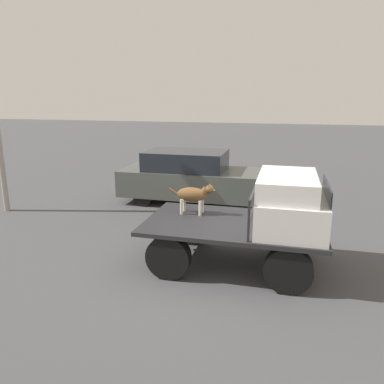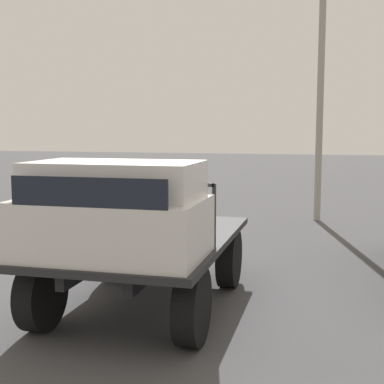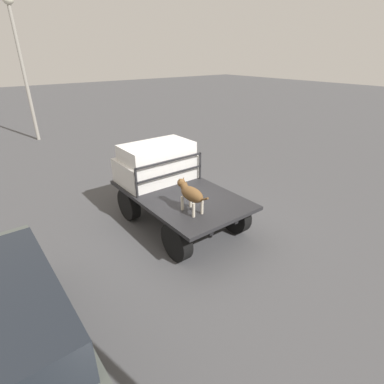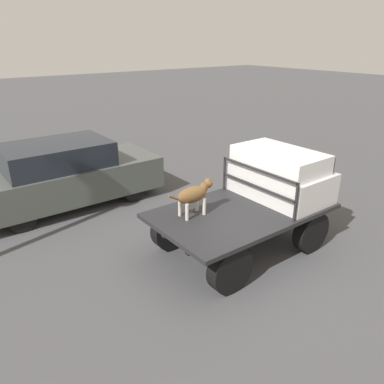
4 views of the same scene
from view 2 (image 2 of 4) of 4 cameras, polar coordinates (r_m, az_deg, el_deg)
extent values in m
plane|color=#474749|center=(6.95, -4.82, -11.96)|extent=(80.00, 80.00, 0.00)
cylinder|color=black|center=(5.61, 0.02, -12.10)|extent=(0.83, 0.24, 0.83)
cylinder|color=black|center=(6.24, -15.77, -10.40)|extent=(0.83, 0.24, 0.83)
cylinder|color=black|center=(7.61, 3.99, -7.01)|extent=(0.83, 0.24, 0.83)
cylinder|color=black|center=(8.09, -8.19, -6.24)|extent=(0.83, 0.24, 0.83)
cube|color=black|center=(6.64, -1.95, -6.36)|extent=(3.17, 0.10, 0.18)
cube|color=black|center=(6.87, -7.72, -5.97)|extent=(3.17, 0.10, 0.18)
cube|color=#232326|center=(6.72, -4.90, -5.09)|extent=(3.44, 2.04, 0.08)
cube|color=silver|center=(5.68, -8.43, -3.75)|extent=(1.22, 1.92, 0.62)
cube|color=silver|center=(5.70, -8.16, 1.34)|extent=(1.04, 1.77, 0.38)
cube|color=black|center=(5.07, -11.12, -0.04)|extent=(0.02, 1.58, 0.28)
cube|color=#232326|center=(6.04, 2.36, -2.52)|extent=(0.04, 0.04, 0.73)
cube|color=#232326|center=(6.68, -13.66, -1.80)|extent=(0.04, 0.04, 0.73)
cube|color=#232326|center=(6.25, -6.10, 0.96)|extent=(0.04, 1.88, 0.04)
cube|color=#232326|center=(6.30, -6.06, -2.17)|extent=(0.04, 1.88, 0.04)
cylinder|color=beige|center=(7.25, 0.47, -2.60)|extent=(0.06, 0.06, 0.31)
cylinder|color=beige|center=(7.30, -1.22, -2.53)|extent=(0.06, 0.06, 0.31)
cylinder|color=beige|center=(7.63, 1.17, -2.13)|extent=(0.06, 0.06, 0.31)
cylinder|color=beige|center=(7.68, -0.44, -2.06)|extent=(0.06, 0.06, 0.31)
ellipsoid|color=brown|center=(7.43, 0.00, -0.40)|extent=(0.64, 0.30, 0.30)
sphere|color=beige|center=(7.27, -0.34, -0.97)|extent=(0.13, 0.13, 0.13)
cylinder|color=brown|center=(7.16, -0.53, -0.02)|extent=(0.21, 0.16, 0.20)
sphere|color=brown|center=(7.05, -0.74, 0.32)|extent=(0.18, 0.18, 0.18)
cone|color=beige|center=(6.98, -0.90, 0.14)|extent=(0.10, 0.10, 0.10)
cone|color=brown|center=(7.04, -0.34, 0.93)|extent=(0.06, 0.08, 0.10)
cone|color=brown|center=(7.07, -1.11, 0.95)|extent=(0.06, 0.08, 0.10)
cylinder|color=brown|center=(7.79, 0.68, 0.16)|extent=(0.27, 0.04, 0.18)
cylinder|color=gray|center=(13.21, 13.53, 10.10)|extent=(0.16, 0.16, 6.06)
camera|label=1|loc=(10.53, -46.24, 10.46)|focal=35.00mm
camera|label=3|loc=(11.79, 22.79, 14.80)|focal=28.00mm
camera|label=4|loc=(12.95, -18.11, 13.99)|focal=35.00mm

